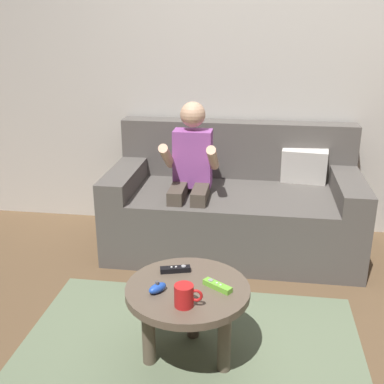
{
  "coord_description": "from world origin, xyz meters",
  "views": [
    {
      "loc": [
        -0.04,
        -1.91,
        1.49
      ],
      "look_at": [
        -0.39,
        0.51,
        0.6
      ],
      "focal_mm": 44.77,
      "sensor_mm": 36.0,
      "label": 1
    }
  ],
  "objects_px": {
    "coffee_table": "(188,299)",
    "game_remote_black_near_edge": "(175,269)",
    "game_remote_lime_far_corner": "(217,286)",
    "couch": "(234,206)",
    "nunchuk_blue": "(157,288)",
    "coffee_mug": "(185,296)",
    "person_seated_on_couch": "(191,173)"
  },
  "relations": [
    {
      "from": "coffee_table",
      "to": "game_remote_black_near_edge",
      "type": "bearing_deg",
      "value": 122.74
    },
    {
      "from": "coffee_table",
      "to": "game_remote_lime_far_corner",
      "type": "bearing_deg",
      "value": 0.42
    },
    {
      "from": "game_remote_black_near_edge",
      "to": "game_remote_lime_far_corner",
      "type": "relative_size",
      "value": 1.06
    },
    {
      "from": "coffee_table",
      "to": "game_remote_black_near_edge",
      "type": "height_order",
      "value": "game_remote_black_near_edge"
    },
    {
      "from": "couch",
      "to": "game_remote_lime_far_corner",
      "type": "height_order",
      "value": "couch"
    },
    {
      "from": "nunchuk_blue",
      "to": "game_remote_black_near_edge",
      "type": "bearing_deg",
      "value": 76.26
    },
    {
      "from": "couch",
      "to": "coffee_mug",
      "type": "xyz_separation_m",
      "value": [
        -0.12,
        -1.36,
        0.14
      ]
    },
    {
      "from": "game_remote_black_near_edge",
      "to": "coffee_mug",
      "type": "distance_m",
      "value": 0.29
    },
    {
      "from": "game_remote_black_near_edge",
      "to": "coffee_mug",
      "type": "relative_size",
      "value": 1.22
    },
    {
      "from": "person_seated_on_couch",
      "to": "coffee_table",
      "type": "xyz_separation_m",
      "value": [
        0.14,
        -1.03,
        -0.26
      ]
    },
    {
      "from": "coffee_table",
      "to": "game_remote_lime_far_corner",
      "type": "distance_m",
      "value": 0.15
    },
    {
      "from": "coffee_table",
      "to": "nunchuk_blue",
      "type": "xyz_separation_m",
      "value": [
        -0.12,
        -0.07,
        0.09
      ]
    },
    {
      "from": "game_remote_black_near_edge",
      "to": "game_remote_lime_far_corner",
      "type": "height_order",
      "value": "same"
    },
    {
      "from": "couch",
      "to": "person_seated_on_couch",
      "type": "relative_size",
      "value": 1.62
    },
    {
      "from": "game_remote_black_near_edge",
      "to": "game_remote_lime_far_corner",
      "type": "bearing_deg",
      "value": -29.7
    },
    {
      "from": "coffee_table",
      "to": "coffee_mug",
      "type": "xyz_separation_m",
      "value": [
        0.01,
        -0.15,
        0.12
      ]
    },
    {
      "from": "nunchuk_blue",
      "to": "game_remote_lime_far_corner",
      "type": "distance_m",
      "value": 0.26
    },
    {
      "from": "couch",
      "to": "coffee_mug",
      "type": "distance_m",
      "value": 1.38
    },
    {
      "from": "couch",
      "to": "coffee_mug",
      "type": "relative_size",
      "value": 13.83
    },
    {
      "from": "coffee_table",
      "to": "game_remote_black_near_edge",
      "type": "distance_m",
      "value": 0.16
    },
    {
      "from": "nunchuk_blue",
      "to": "coffee_mug",
      "type": "bearing_deg",
      "value": -32.96
    },
    {
      "from": "coffee_table",
      "to": "game_remote_black_near_edge",
      "type": "relative_size",
      "value": 3.81
    },
    {
      "from": "person_seated_on_couch",
      "to": "game_remote_black_near_edge",
      "type": "relative_size",
      "value": 6.96
    },
    {
      "from": "person_seated_on_couch",
      "to": "coffee_mug",
      "type": "relative_size",
      "value": 8.52
    },
    {
      "from": "person_seated_on_couch",
      "to": "game_remote_lime_far_corner",
      "type": "relative_size",
      "value": 7.37
    },
    {
      "from": "coffee_table",
      "to": "coffee_mug",
      "type": "distance_m",
      "value": 0.19
    },
    {
      "from": "couch",
      "to": "game_remote_lime_far_corner",
      "type": "distance_m",
      "value": 1.21
    },
    {
      "from": "game_remote_lime_far_corner",
      "to": "nunchuk_blue",
      "type": "bearing_deg",
      "value": -165.01
    },
    {
      "from": "couch",
      "to": "game_remote_black_near_edge",
      "type": "relative_size",
      "value": 11.29
    },
    {
      "from": "nunchuk_blue",
      "to": "person_seated_on_couch",
      "type": "bearing_deg",
      "value": 90.84
    },
    {
      "from": "game_remote_black_near_edge",
      "to": "couch",
      "type": "bearing_deg",
      "value": 79.12
    },
    {
      "from": "couch",
      "to": "game_remote_black_near_edge",
      "type": "xyz_separation_m",
      "value": [
        -0.21,
        -1.09,
        0.1
      ]
    }
  ]
}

